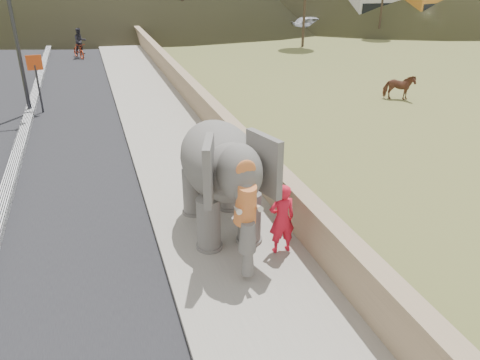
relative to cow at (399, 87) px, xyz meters
name	(u,v)px	position (x,y,z in m)	size (l,w,h in m)	color
ground	(273,328)	(-10.98, -12.13, -0.58)	(160.00, 160.00, 0.00)	olive
road	(19,155)	(-15.98, -2.13, -0.56)	(7.00, 120.00, 0.03)	black
median	(18,153)	(-15.98, -2.13, -0.47)	(0.35, 120.00, 0.22)	black
walkway	(170,138)	(-10.98, -2.13, -0.50)	(3.00, 120.00, 0.15)	#9E9687
parapet	(214,121)	(-9.33, -2.13, -0.03)	(0.30, 120.00, 1.10)	tan
signboard	(36,74)	(-15.48, 2.78, 1.06)	(0.60, 0.08, 2.40)	#2D2D33
cow	(399,87)	(0.00, 0.00, 0.00)	(0.62, 1.37, 1.16)	brown
distant_car	(312,24)	(6.36, 22.11, 0.14)	(1.70, 4.23, 1.44)	silver
bus_white	(406,13)	(15.35, 20.93, 0.97)	(2.50, 11.00, 3.10)	white
bus_orange	(450,12)	(19.55, 20.08, 0.97)	(2.50, 11.00, 3.10)	orange
elephant_and_man	(220,176)	(-10.96, -8.77, 0.87)	(2.17, 3.65, 2.62)	slate
motorcyclist	(79,47)	(-13.80, 15.40, 0.16)	(1.23, 1.93, 1.92)	#9B290E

